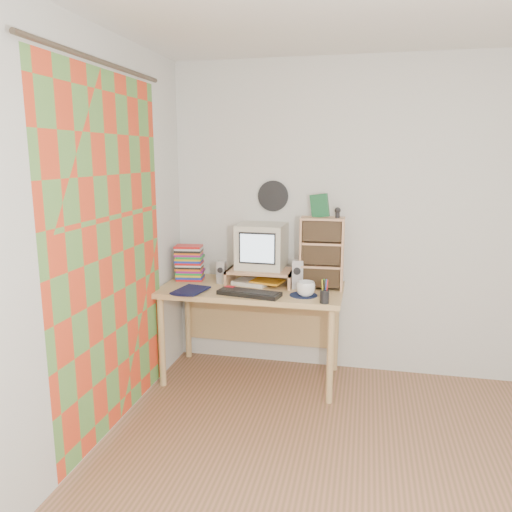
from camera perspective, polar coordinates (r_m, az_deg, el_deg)
The scene contains 20 objects.
back_wall at distance 4.06m, azimuth 15.05°, elevation 3.89°, with size 3.50×3.50×0.00m, color silver.
left_wall at distance 2.81m, azimuth -21.68°, elevation 0.22°, with size 3.50×3.50×0.00m, color silver.
curtain at distance 3.20m, azimuth -16.19°, elevation 0.08°, with size 2.20×2.20×0.00m, color red.
wall_disc at distance 4.08m, azimuth 1.96°, elevation 6.86°, with size 0.25×0.25×0.02m, color black.
desk at distance 3.98m, azimuth -0.30°, elevation -5.21°, with size 1.40×0.70×0.75m.
monitor_riser at distance 3.94m, azimuth 0.52°, elevation -1.92°, with size 0.52×0.30×0.12m.
crt_monitor at distance 3.95m, azimuth 0.56°, elevation 1.08°, with size 0.37×0.37×0.35m, color beige.
speaker_left at distance 3.99m, azimuth -3.96°, elevation -1.88°, with size 0.07×0.07×0.18m, color #B7B6BB.
speaker_right at distance 3.84m, azimuth 4.79°, elevation -2.07°, with size 0.08×0.08×0.22m, color #B7B6BB.
keyboard at distance 3.65m, azimuth -0.78°, elevation -4.28°, with size 0.46×0.15×0.03m, color black.
dvd_stack at distance 4.12m, azimuth -7.59°, elevation -0.64°, with size 0.21×0.15×0.30m, color brown, non-canonical shape.
cd_rack at distance 3.83m, azimuth 7.52°, elevation 0.34°, with size 0.33×0.18×0.55m, color tan.
mug at distance 3.64m, azimuth 5.70°, elevation -3.76°, with size 0.14×0.14×0.11m, color white.
diary at distance 3.82m, azimuth -8.78°, elevation -3.58°, with size 0.25×0.18×0.05m, color #0E1034.
mousepad at distance 3.67m, azimuth 5.44°, elevation -4.47°, with size 0.20×0.20×0.00m, color black.
pen_cup at distance 3.49m, azimuth 7.84°, elevation -4.33°, with size 0.06×0.06×0.13m, color black, non-canonical shape.
papers at distance 3.96m, azimuth 0.25°, elevation -3.00°, with size 0.27×0.20×0.04m, color silver, non-canonical shape.
red_box at distance 3.77m, azimuth -3.01°, elevation -3.76°, with size 0.07×0.05×0.04m, color red.
game_box at distance 3.80m, azimuth 7.30°, elevation 5.73°, with size 0.13×0.03×0.17m, color #195831.
webcam at distance 3.78m, azimuth 9.31°, elevation 4.92°, with size 0.05×0.05×0.08m, color black, non-canonical shape.
Camera 1 is at (-0.18, -2.27, 1.76)m, focal length 35.00 mm.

